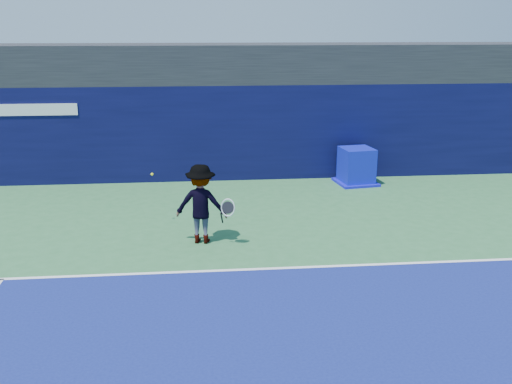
% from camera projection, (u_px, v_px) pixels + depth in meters
% --- Properties ---
extents(ground, '(80.00, 80.00, 0.00)m').
position_uv_depth(ground, '(275.00, 350.00, 8.72)').
color(ground, '#306B3C').
rests_on(ground, ground).
extents(baseline, '(24.00, 0.10, 0.01)m').
position_uv_depth(baseline, '(256.00, 269.00, 11.59)').
color(baseline, white).
rests_on(baseline, ground).
extents(stadium_band, '(36.00, 3.00, 1.20)m').
position_uv_depth(stadium_band, '(232.00, 63.00, 18.70)').
color(stadium_band, black).
rests_on(stadium_band, back_wall_assembly).
extents(back_wall_assembly, '(36.00, 1.03, 3.00)m').
position_uv_depth(back_wall_assembly, '(234.00, 131.00, 18.34)').
color(back_wall_assembly, '#090932').
rests_on(back_wall_assembly, ground).
extents(equipment_cart, '(1.34, 1.34, 1.13)m').
position_uv_depth(equipment_cart, '(356.00, 167.00, 17.79)').
color(equipment_cart, '#0C13AF').
rests_on(equipment_cart, ground).
extents(tennis_player, '(1.40, 0.89, 1.82)m').
position_uv_depth(tennis_player, '(201.00, 204.00, 12.84)').
color(tennis_player, silver).
rests_on(tennis_player, ground).
extents(tennis_ball, '(0.07, 0.07, 0.07)m').
position_uv_depth(tennis_ball, '(152.00, 174.00, 13.95)').
color(tennis_ball, yellow).
rests_on(tennis_ball, ground).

